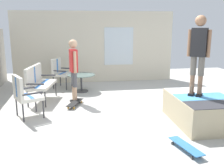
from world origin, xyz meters
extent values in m
cube|color=beige|center=(0.00, 0.00, -0.05)|extent=(12.00, 12.00, 0.10)
cube|color=beige|center=(3.80, 0.50, 1.32)|extent=(0.20, 6.00, 2.64)
cube|color=silver|center=(3.69, -0.40, 1.35)|extent=(0.03, 1.10, 1.40)
cube|color=tan|center=(-0.88, -1.41, 0.30)|extent=(1.73, 1.24, 0.60)
cube|color=#333338|center=(-1.45, -1.40, 0.61)|extent=(0.57, 1.17, 0.01)
cube|color=#4C99D8|center=(-0.88, -1.41, 0.61)|extent=(0.57, 1.17, 0.01)
cube|color=silver|center=(-0.31, -1.43, 0.61)|extent=(0.57, 1.17, 0.01)
cylinder|color=#B2B2B7|center=(-0.87, -0.84, 0.58)|extent=(1.64, 0.09, 0.05)
cylinder|color=#38383D|center=(0.81, 2.13, 0.22)|extent=(0.04, 0.04, 0.44)
cylinder|color=#38383D|center=(1.95, 1.90, 0.22)|extent=(0.04, 0.04, 0.44)
cylinder|color=#38383D|center=(0.90, 2.59, 0.22)|extent=(0.04, 0.04, 0.44)
cylinder|color=#38383D|center=(2.04, 2.37, 0.22)|extent=(0.04, 0.04, 0.44)
cube|color=silver|center=(1.43, 2.25, 0.48)|extent=(1.33, 0.78, 0.08)
cube|color=#3872C6|center=(1.43, 2.25, 0.52)|extent=(1.21, 0.33, 0.00)
cube|color=silver|center=(1.47, 2.48, 0.77)|extent=(1.24, 0.32, 0.50)
cube|color=#3872C6|center=(1.47, 2.48, 0.77)|extent=(0.11, 0.10, 0.46)
cube|color=#38383D|center=(0.83, 2.36, 0.64)|extent=(0.13, 0.47, 0.04)
cube|color=#38383D|center=(2.02, 2.13, 0.64)|extent=(0.13, 0.47, 0.04)
cylinder|color=#38383D|center=(2.61, 1.59, 0.22)|extent=(0.04, 0.04, 0.44)
cylinder|color=#38383D|center=(3.10, 1.38, 0.22)|extent=(0.04, 0.04, 0.44)
cylinder|color=#38383D|center=(2.79, 2.02, 0.22)|extent=(0.04, 0.04, 0.44)
cylinder|color=#38383D|center=(3.29, 1.81, 0.22)|extent=(0.04, 0.04, 0.44)
cube|color=silver|center=(2.95, 1.70, 0.48)|extent=(0.79, 0.75, 0.08)
cube|color=#3872C6|center=(2.95, 1.70, 0.52)|extent=(0.57, 0.32, 0.00)
cube|color=silver|center=(3.04, 1.91, 0.77)|extent=(0.60, 0.32, 0.50)
cube|color=#3872C6|center=(3.04, 1.91, 0.77)|extent=(0.13, 0.12, 0.46)
cube|color=#38383D|center=(2.68, 1.81, 0.64)|extent=(0.22, 0.45, 0.04)
cube|color=#38383D|center=(3.21, 1.58, 0.64)|extent=(0.22, 0.45, 0.04)
cylinder|color=#38383D|center=(-0.01, 2.10, 0.22)|extent=(0.04, 0.04, 0.44)
cylinder|color=#38383D|center=(0.48, 2.33, 0.22)|extent=(0.04, 0.04, 0.44)
cylinder|color=#38383D|center=(-0.21, 2.52, 0.22)|extent=(0.04, 0.04, 0.44)
cylinder|color=#38383D|center=(0.28, 2.76, 0.22)|extent=(0.04, 0.04, 0.44)
cube|color=silver|center=(0.13, 2.43, 0.48)|extent=(0.80, 0.76, 0.08)
cube|color=#3872C6|center=(0.13, 2.43, 0.52)|extent=(0.57, 0.34, 0.00)
cube|color=silver|center=(0.03, 2.64, 0.77)|extent=(0.59, 0.34, 0.50)
cube|color=#3872C6|center=(0.03, 2.64, 0.77)|extent=(0.13, 0.12, 0.46)
cube|color=#38383D|center=(-0.13, 2.30, 0.64)|extent=(0.24, 0.44, 0.04)
cube|color=#38383D|center=(0.40, 2.55, 0.64)|extent=(0.24, 0.44, 0.04)
cylinder|color=#38383D|center=(2.33, 1.10, 0.28)|extent=(0.06, 0.06, 0.55)
cylinder|color=#38383D|center=(2.33, 1.10, 0.01)|extent=(0.44, 0.44, 0.03)
cylinder|color=slate|center=(2.33, 1.10, 0.56)|extent=(0.90, 0.90, 0.02)
cube|color=black|center=(1.06, 1.33, 0.03)|extent=(0.15, 0.26, 0.05)
cylinder|color=tan|center=(1.06, 1.33, 0.26)|extent=(0.10, 0.10, 0.42)
cylinder|color=#4C4C51|center=(1.06, 1.33, 0.68)|extent=(0.13, 0.13, 0.42)
cube|color=black|center=(1.23, 1.36, 0.03)|extent=(0.15, 0.26, 0.05)
cylinder|color=tan|center=(1.23, 1.36, 0.26)|extent=(0.10, 0.10, 0.42)
cylinder|color=#4C4C51|center=(1.23, 1.36, 0.68)|extent=(0.13, 0.13, 0.42)
cube|color=red|center=(1.15, 1.35, 1.19)|extent=(0.35, 0.24, 0.62)
sphere|color=tan|center=(1.15, 1.35, 1.65)|extent=(0.24, 0.24, 0.24)
cylinder|color=tan|center=(0.95, 1.31, 1.17)|extent=(0.08, 0.08, 0.59)
cylinder|color=tan|center=(1.34, 1.38, 1.17)|extent=(0.08, 0.08, 0.59)
cube|color=black|center=(-0.73, -1.23, 0.64)|extent=(0.26, 0.23, 0.05)
cylinder|color=#9E7051|center=(-0.73, -1.23, 0.87)|extent=(0.10, 0.10, 0.41)
cylinder|color=slate|center=(-0.73, -1.23, 1.28)|extent=(0.13, 0.13, 0.41)
cube|color=black|center=(-0.83, -1.36, 0.64)|extent=(0.26, 0.23, 0.05)
cylinder|color=#9E7051|center=(-0.83, -1.36, 0.87)|extent=(0.10, 0.10, 0.41)
cylinder|color=slate|center=(-0.83, -1.36, 1.28)|extent=(0.13, 0.13, 0.41)
cube|color=#262628|center=(-0.78, -1.30, 1.79)|extent=(0.34, 0.36, 0.61)
sphere|color=#9E7051|center=(-0.78, -1.30, 2.24)|extent=(0.23, 0.23, 0.23)
cylinder|color=#9E7051|center=(-0.66, -1.14, 1.77)|extent=(0.08, 0.08, 0.58)
cylinder|color=#9E7051|center=(-0.90, -1.46, 1.77)|extent=(0.08, 0.08, 0.58)
cube|color=black|center=(0.83, 1.35, 0.09)|extent=(0.81, 0.50, 0.02)
cylinder|color=gold|center=(1.05, 1.16, 0.03)|extent=(0.06, 0.05, 0.06)
cylinder|color=gold|center=(1.11, 1.31, 0.03)|extent=(0.06, 0.05, 0.06)
cylinder|color=gold|center=(0.54, 1.38, 0.03)|extent=(0.06, 0.05, 0.06)
cylinder|color=gold|center=(0.60, 1.53, 0.03)|extent=(0.06, 0.05, 0.06)
cube|color=#3372B2|center=(-2.08, -0.51, 0.09)|extent=(0.82, 0.36, 0.02)
cylinder|color=#333333|center=(-1.79, -0.53, 0.03)|extent=(0.06, 0.04, 0.06)
cylinder|color=#333333|center=(-1.82, -0.38, 0.03)|extent=(0.06, 0.04, 0.06)
cylinder|color=#333333|center=(-2.33, -0.65, 0.03)|extent=(0.06, 0.04, 0.06)
cylinder|color=#333333|center=(-2.37, -0.49, 0.03)|extent=(0.06, 0.04, 0.06)
camera|label=1|loc=(-5.98, 1.43, 2.18)|focal=41.46mm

